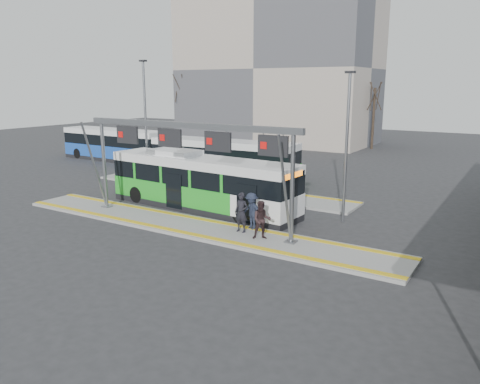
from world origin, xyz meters
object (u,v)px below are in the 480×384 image
(hero_bus, at_px, (201,183))
(passenger_c, at_px, (252,211))
(passenger_b, at_px, (262,220))
(passenger_a, at_px, (241,212))
(gantry, at_px, (187,143))

(hero_bus, distance_m, passenger_c, 5.33)
(passenger_b, bearing_deg, passenger_a, 130.20)
(passenger_b, bearing_deg, gantry, 143.51)
(gantry, height_order, passenger_c, gantry)
(gantry, bearing_deg, passenger_c, 14.44)
(passenger_a, bearing_deg, hero_bus, 148.82)
(gantry, bearing_deg, passenger_b, -2.77)
(gantry, bearing_deg, hero_bus, 115.84)
(gantry, xyz_separation_m, passenger_a, (3.10, 0.18, -3.17))
(hero_bus, distance_m, passenger_b, 6.86)
(passenger_c, bearing_deg, passenger_a, -89.72)
(passenger_c, bearing_deg, passenger_b, -26.56)
(gantry, xyz_separation_m, passenger_b, (4.46, -0.22, -3.24))
(gantry, height_order, passenger_b, gantry)
(hero_bus, xyz_separation_m, passenger_c, (4.80, -2.28, -0.47))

